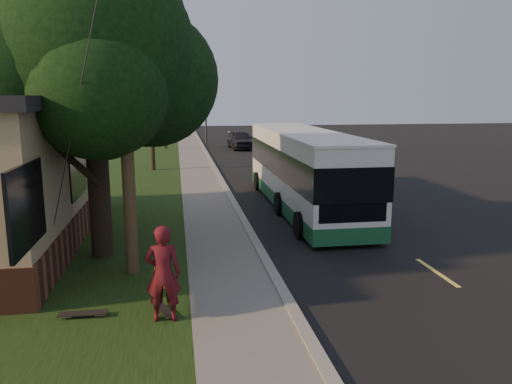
# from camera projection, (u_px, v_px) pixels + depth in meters

# --- Properties ---
(ground) EXTENTS (120.00, 120.00, 0.00)m
(ground) POSITION_uv_depth(u_px,v_px,m) (276.00, 282.00, 11.53)
(ground) COLOR black
(ground) RESTS_ON ground
(road) EXTENTS (8.00, 80.00, 0.01)m
(road) POSITION_uv_depth(u_px,v_px,m) (320.00, 194.00, 21.85)
(road) COLOR black
(road) RESTS_ON ground
(curb) EXTENTS (0.25, 80.00, 0.12)m
(curb) POSITION_uv_depth(u_px,v_px,m) (230.00, 195.00, 21.21)
(curb) COLOR gray
(curb) RESTS_ON ground
(sidewalk) EXTENTS (2.00, 80.00, 0.08)m
(sidewalk) POSITION_uv_depth(u_px,v_px,m) (206.00, 197.00, 21.06)
(sidewalk) COLOR slate
(sidewalk) RESTS_ON ground
(grass_verge) EXTENTS (5.00, 80.00, 0.07)m
(grass_verge) POSITION_uv_depth(u_px,v_px,m) (121.00, 199.00, 20.52)
(grass_verge) COLOR black
(grass_verge) RESTS_ON ground
(fire_hydrant) EXTENTS (0.32, 0.32, 0.74)m
(fire_hydrant) POSITION_uv_depth(u_px,v_px,m) (161.00, 271.00, 11.04)
(fire_hydrant) COLOR #E7B70C
(fire_hydrant) RESTS_ON grass_verge
(utility_pole) EXTENTS (2.86, 3.21, 9.07)m
(utility_pole) POSITION_uv_depth(u_px,v_px,m) (123.00, 78.00, 11.09)
(utility_pole) COLOR #473321
(utility_pole) RESTS_ON ground
(leafy_tree) EXTENTS (6.30, 6.00, 7.80)m
(leafy_tree) POSITION_uv_depth(u_px,v_px,m) (93.00, 58.00, 12.46)
(leafy_tree) COLOR black
(leafy_tree) RESTS_ON grass_verge
(bare_tree_near) EXTENTS (1.38, 1.21, 4.31)m
(bare_tree_near) POSITION_uv_depth(u_px,v_px,m) (152.00, 133.00, 28.02)
(bare_tree_near) COLOR black
(bare_tree_near) RESTS_ON grass_verge
(bare_tree_far) EXTENTS (1.38, 1.21, 4.03)m
(bare_tree_far) POSITION_uv_depth(u_px,v_px,m) (165.00, 124.00, 39.76)
(bare_tree_far) COLOR black
(bare_tree_far) RESTS_ON grass_verge
(traffic_signal) EXTENTS (0.18, 0.22, 5.50)m
(traffic_signal) POSITION_uv_depth(u_px,v_px,m) (206.00, 108.00, 43.96)
(traffic_signal) COLOR #2D2D30
(traffic_signal) RESTS_ON ground
(transit_bus) EXTENTS (2.49, 10.82, 2.93)m
(transit_bus) POSITION_uv_depth(u_px,v_px,m) (304.00, 168.00, 18.76)
(transit_bus) COLOR silver
(transit_bus) RESTS_ON ground
(skateboarder) EXTENTS (0.70, 0.48, 1.86)m
(skateboarder) POSITION_uv_depth(u_px,v_px,m) (163.00, 273.00, 9.27)
(skateboarder) COLOR #551119
(skateboarder) RESTS_ON grass_verge
(skateboard_main) EXTENTS (0.48, 0.79, 0.07)m
(skateboard_main) POSITION_uv_depth(u_px,v_px,m) (165.00, 311.00, 9.71)
(skateboard_main) COLOR black
(skateboard_main) RESTS_ON grass_verge
(skateboard_spare) EXTENTS (0.91, 0.25, 0.09)m
(skateboard_spare) POSITION_uv_depth(u_px,v_px,m) (83.00, 314.00, 9.56)
(skateboard_spare) COLOR black
(skateboard_spare) RESTS_ON grass_verge
(distant_car) EXTENTS (2.02, 4.48, 1.49)m
(distant_car) POSITION_uv_depth(u_px,v_px,m) (241.00, 140.00, 39.95)
(distant_car) COLOR black
(distant_car) RESTS_ON ground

